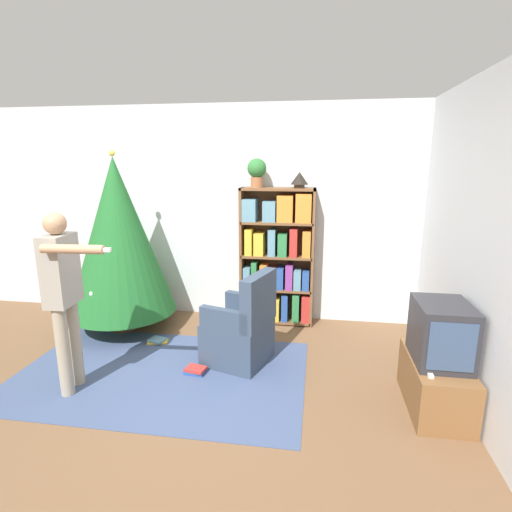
# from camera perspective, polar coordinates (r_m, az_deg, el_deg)

# --- Properties ---
(ground_plane) EXTENTS (14.00, 14.00, 0.00)m
(ground_plane) POSITION_cam_1_polar(r_m,az_deg,el_deg) (3.52, -10.50, -20.15)
(ground_plane) COLOR brown
(wall_back) EXTENTS (8.00, 0.10, 2.60)m
(wall_back) POSITION_cam_1_polar(r_m,az_deg,el_deg) (4.98, -3.29, 6.02)
(wall_back) COLOR silver
(wall_back) RESTS_ON ground_plane
(wall_right) EXTENTS (0.10, 8.00, 2.60)m
(wall_right) POSITION_cam_1_polar(r_m,az_deg,el_deg) (3.09, 32.53, -0.48)
(wall_right) COLOR silver
(wall_right) RESTS_ON ground_plane
(area_rug) EXTENTS (2.67, 1.68, 0.01)m
(area_rug) POSITION_cam_1_polar(r_m,az_deg,el_deg) (3.98, -13.38, -15.96)
(area_rug) COLOR #3D4C70
(area_rug) RESTS_ON ground_plane
(bookshelf) EXTENTS (0.87, 0.28, 1.64)m
(bookshelf) POSITION_cam_1_polar(r_m,az_deg,el_deg) (4.77, 3.02, -0.29)
(bookshelf) COLOR brown
(bookshelf) RESTS_ON ground_plane
(tv_stand) EXTENTS (0.42, 0.79, 0.41)m
(tv_stand) POSITION_cam_1_polar(r_m,az_deg,el_deg) (3.63, 24.26, -16.32)
(tv_stand) COLOR brown
(tv_stand) RESTS_ON ground_plane
(television) EXTENTS (0.39, 0.52, 0.47)m
(television) POSITION_cam_1_polar(r_m,az_deg,el_deg) (3.44, 24.96, -9.90)
(television) COLOR #28282D
(television) RESTS_ON tv_stand
(game_remote) EXTENTS (0.04, 0.12, 0.02)m
(game_remote) POSITION_cam_1_polar(r_m,az_deg,el_deg) (3.29, 23.52, -15.09)
(game_remote) COLOR white
(game_remote) RESTS_ON tv_stand
(christmas_tree) EXTENTS (1.22, 1.22, 2.06)m
(christmas_tree) POSITION_cam_1_polar(r_m,az_deg,el_deg) (4.78, -19.04, 2.59)
(christmas_tree) COLOR #4C3323
(christmas_tree) RESTS_ON ground_plane
(armchair) EXTENTS (0.71, 0.70, 0.92)m
(armchair) POSITION_cam_1_polar(r_m,az_deg,el_deg) (3.95, -2.11, -10.67)
(armchair) COLOR #334256
(armchair) RESTS_ON ground_plane
(standing_person) EXTENTS (0.65, 0.47, 1.54)m
(standing_person) POSITION_cam_1_polar(r_m,az_deg,el_deg) (3.64, -25.79, -4.29)
(standing_person) COLOR #9E937F
(standing_person) RESTS_ON ground_plane
(potted_plant) EXTENTS (0.22, 0.22, 0.33)m
(potted_plant) POSITION_cam_1_polar(r_m,az_deg,el_deg) (4.68, 0.13, 12.08)
(potted_plant) COLOR #935B38
(potted_plant) RESTS_ON bookshelf
(table_lamp) EXTENTS (0.20, 0.20, 0.18)m
(table_lamp) POSITION_cam_1_polar(r_m,az_deg,el_deg) (4.63, 6.23, 10.90)
(table_lamp) COLOR #473828
(table_lamp) RESTS_ON bookshelf
(book_pile_near_tree) EXTENTS (0.23, 0.18, 0.04)m
(book_pile_near_tree) POSITION_cam_1_polar(r_m,az_deg,el_deg) (4.59, -13.89, -11.68)
(book_pile_near_tree) COLOR gold
(book_pile_near_tree) RESTS_ON ground_plane
(book_pile_by_chair) EXTENTS (0.21, 0.17, 0.06)m
(book_pile_by_chair) POSITION_cam_1_polar(r_m,az_deg,el_deg) (3.91, -8.68, -15.87)
(book_pile_by_chair) COLOR #284C93
(book_pile_by_chair) RESTS_ON ground_plane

